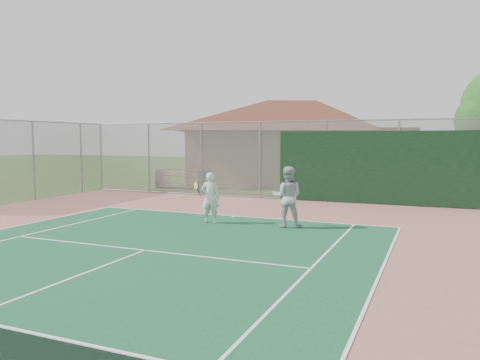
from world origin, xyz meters
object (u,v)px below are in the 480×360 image
at_px(bleachers, 183,178).
at_px(player_grey_back, 287,197).
at_px(clubhouse, 297,133).
at_px(player_white_front, 210,198).

height_order(bleachers, player_grey_back, player_grey_back).
distance_m(clubhouse, player_grey_back, 16.69).
bearing_deg(player_white_front, clubhouse, -94.41).
distance_m(bleachers, player_grey_back, 12.65).
bearing_deg(clubhouse, player_grey_back, -89.06).
relative_size(player_white_front, player_grey_back, 0.88).
relative_size(clubhouse, bleachers, 5.68).
height_order(bleachers, player_white_front, player_white_front).
bearing_deg(clubhouse, player_white_front, -97.78).
xyz_separation_m(clubhouse, player_white_front, (1.79, -16.29, -2.25)).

